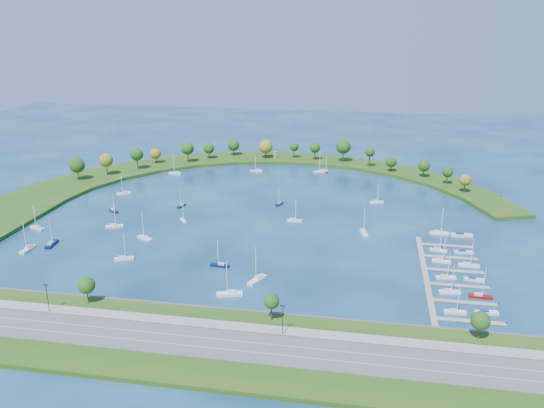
% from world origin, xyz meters
% --- Properties ---
extents(ground, '(700.00, 700.00, 0.00)m').
position_xyz_m(ground, '(0.00, 0.00, 0.00)').
color(ground, '#072642').
rests_on(ground, ground).
extents(south_shoreline, '(420.00, 43.10, 11.60)m').
position_xyz_m(south_shoreline, '(0.03, -122.88, 1.00)').
color(south_shoreline, '#224A13').
rests_on(south_shoreline, ground).
extents(breakwater, '(286.74, 247.64, 2.00)m').
position_xyz_m(breakwater, '(-46.33, 48.72, 0.99)').
color(breakwater, '#224A13').
rests_on(breakwater, ground).
extents(breakwater_trees, '(237.49, 89.58, 15.78)m').
position_xyz_m(breakwater_trees, '(-25.71, 86.88, 10.69)').
color(breakwater_trees, '#382314').
rests_on(breakwater_trees, breakwater).
extents(harbor_tower, '(2.60, 2.60, 4.27)m').
position_xyz_m(harbor_tower, '(-12.45, 114.89, 4.19)').
color(harbor_tower, gray).
rests_on(harbor_tower, breakwater).
extents(dock_system, '(24.28, 82.00, 1.60)m').
position_xyz_m(dock_system, '(85.30, -61.00, 0.35)').
color(dock_system, gray).
rests_on(dock_system, ground).
extents(moored_boat_0, '(7.90, 2.92, 11.35)m').
position_xyz_m(moored_boat_0, '(-3.72, -66.37, 0.89)').
color(moored_boat_0, '#0A1041').
rests_on(moored_boat_0, ground).
extents(moored_boat_1, '(8.14, 4.50, 11.52)m').
position_xyz_m(moored_boat_1, '(58.96, 28.59, 0.89)').
color(moored_boat_1, white).
rests_on(moored_boat_1, ground).
extents(moored_boat_2, '(8.37, 4.76, 11.86)m').
position_xyz_m(moored_boat_2, '(-101.40, -40.68, 0.90)').
color(moored_boat_2, white).
rests_on(moored_boat_2, ground).
extents(moored_boat_3, '(6.45, 9.99, 14.30)m').
position_xyz_m(moored_boat_3, '(14.01, -76.84, 0.98)').
color(moored_boat_3, white).
rests_on(moored_boat_3, ground).
extents(moored_boat_4, '(3.38, 6.75, 9.55)m').
position_xyz_m(moored_boat_4, '(-44.20, 3.66, 0.85)').
color(moored_boat_4, '#0A1041').
rests_on(moored_boat_4, ground).
extents(moored_boat_5, '(3.47, 7.25, 10.28)m').
position_xyz_m(moored_boat_5, '(26.19, 89.94, 0.86)').
color(moored_boat_5, maroon).
rests_on(moored_boat_5, ground).
extents(moored_boat_6, '(8.78, 5.47, 12.51)m').
position_xyz_m(moored_boat_6, '(-66.04, -31.91, 0.92)').
color(moored_boat_6, white).
rests_on(moored_boat_6, ground).
extents(moored_boat_7, '(8.85, 3.12, 12.77)m').
position_xyz_m(moored_boat_7, '(-70.06, 66.54, 0.93)').
color(moored_boat_7, white).
rests_on(moored_boat_7, ground).
extents(moored_boat_8, '(8.15, 5.20, 11.65)m').
position_xyz_m(moored_boat_8, '(-45.14, -66.90, 0.90)').
color(moored_boat_8, white).
rests_on(moored_boat_8, ground).
extents(moored_boat_9, '(3.63, 9.45, 13.54)m').
position_xyz_m(moored_boat_9, '(-83.43, -58.10, 0.95)').
color(moored_boat_9, '#0A1041').
rests_on(moored_boat_9, ground).
extents(moored_boat_10, '(5.09, 6.02, 9.12)m').
position_xyz_m(moored_boat_10, '(-35.92, -17.75, 0.84)').
color(moored_boat_10, white).
rests_on(moored_boat_10, ground).
extents(moored_boat_11, '(4.28, 9.15, 12.97)m').
position_xyz_m(moored_boat_11, '(53.25, -19.44, 0.94)').
color(moored_boat_11, white).
rests_on(moored_boat_11, ground).
extents(moored_boat_12, '(8.48, 6.11, 12.34)m').
position_xyz_m(moored_boat_12, '(-45.37, -43.94, 0.92)').
color(moored_boat_12, white).
rests_on(moored_boat_12, ground).
extents(moored_boat_13, '(2.77, 9.11, 13.30)m').
position_xyz_m(moored_boat_13, '(-90.43, -65.20, 0.95)').
color(moored_boat_13, white).
rests_on(moored_boat_13, ground).
extents(moored_boat_14, '(9.82, 5.26, 13.91)m').
position_xyz_m(moored_boat_14, '(6.45, -89.97, 0.97)').
color(moored_boat_14, white).
rests_on(moored_boat_14, ground).
extents(moored_boat_15, '(3.85, 6.88, 9.76)m').
position_xyz_m(moored_boat_15, '(7.02, 16.29, 0.85)').
color(moored_boat_15, '#0A1041').
rests_on(moored_boat_15, ground).
extents(moored_boat_16, '(7.72, 2.69, 11.15)m').
position_xyz_m(moored_boat_16, '(18.66, -8.31, 0.88)').
color(moored_boat_16, white).
rests_on(moored_boat_16, ground).
extents(moored_boat_17, '(10.06, 7.21, 14.62)m').
position_xyz_m(moored_boat_17, '(22.81, 87.32, 0.99)').
color(moored_boat_17, white).
rests_on(moored_boat_17, ground).
extents(moored_boat_18, '(7.76, 6.08, 11.50)m').
position_xyz_m(moored_boat_18, '(-84.50, 19.42, 0.89)').
color(moored_boat_18, white).
rests_on(moored_boat_18, ground).
extents(moored_boat_19, '(6.63, 5.83, 10.18)m').
position_xyz_m(moored_boat_19, '(-76.64, -10.53, 0.86)').
color(moored_boat_19, '#0A1041').
rests_on(moored_boat_19, ground).
extents(moored_boat_20, '(8.03, 3.34, 11.45)m').
position_xyz_m(moored_boat_20, '(-19.23, 82.00, 0.89)').
color(moored_boat_20, white).
rests_on(moored_boat_20, ground).
extents(docked_boat_0, '(7.52, 2.57, 10.88)m').
position_xyz_m(docked_boat_0, '(85.53, -88.84, 0.88)').
color(docked_boat_0, white).
rests_on(docked_boat_0, ground).
extents(docked_boat_1, '(8.04, 3.33, 1.59)m').
position_xyz_m(docked_boat_1, '(95.99, -87.40, 0.58)').
color(docked_boat_1, white).
rests_on(docked_boat_1, ground).
extents(docked_boat_2, '(8.00, 3.15, 11.45)m').
position_xyz_m(docked_boat_2, '(85.53, -74.01, 0.89)').
color(docked_boat_2, white).
rests_on(docked_boat_2, ground).
extents(docked_boat_3, '(8.35, 2.70, 12.13)m').
position_xyz_m(docked_boat_3, '(96.02, -75.62, 0.91)').
color(docked_boat_3, maroon).
rests_on(docked_boat_3, ground).
extents(docked_boat_4, '(7.86, 3.05, 11.26)m').
position_xyz_m(docked_boat_4, '(85.53, -61.69, 0.89)').
color(docked_boat_4, white).
rests_on(docked_boat_4, ground).
extents(docked_boat_5, '(7.89, 3.02, 1.57)m').
position_xyz_m(docked_boat_5, '(95.99, -61.47, 0.58)').
color(docked_boat_5, white).
rests_on(docked_boat_5, ground).
extents(docked_boat_6, '(7.75, 3.14, 11.07)m').
position_xyz_m(docked_boat_6, '(85.53, -46.08, 0.88)').
color(docked_boat_6, white).
rests_on(docked_boat_6, ground).
extents(docked_boat_7, '(8.30, 2.45, 12.14)m').
position_xyz_m(docked_boat_7, '(96.02, -48.59, 0.91)').
color(docked_boat_7, white).
rests_on(docked_boat_7, ground).
extents(docked_boat_8, '(7.45, 3.18, 10.61)m').
position_xyz_m(docked_boat_8, '(85.54, -34.35, 0.87)').
color(docked_boat_8, white).
rests_on(docked_boat_8, ground).
extents(docked_boat_9, '(8.16, 2.99, 1.63)m').
position_xyz_m(docked_boat_9, '(95.98, -34.63, 0.60)').
color(docked_boat_9, white).
rests_on(docked_boat_9, ground).
extents(docked_boat_10, '(8.81, 2.53, 12.92)m').
position_xyz_m(docked_boat_10, '(87.91, -13.50, 0.93)').
color(docked_boat_10, white).
rests_on(docked_boat_10, ground).
extents(docked_boat_11, '(10.09, 3.42, 2.03)m').
position_xyz_m(docked_boat_11, '(97.85, -14.48, 0.74)').
color(docked_boat_11, white).
rests_on(docked_boat_11, ground).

